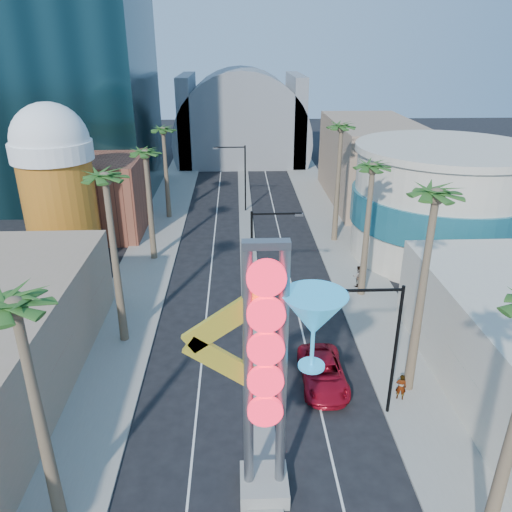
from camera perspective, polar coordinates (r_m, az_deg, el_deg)
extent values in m
cube|color=gray|center=(53.15, -11.30, 1.90)|extent=(5.00, 100.00, 0.15)
cube|color=gray|center=(53.52, 9.23, 2.22)|extent=(5.00, 100.00, 0.15)
cube|color=gray|center=(55.28, -1.07, 3.23)|extent=(1.60, 84.00, 0.15)
cube|color=brown|center=(56.06, -17.79, 6.61)|extent=(10.00, 10.00, 8.00)
cube|color=#987F62|center=(65.71, 13.02, 10.42)|extent=(10.00, 20.00, 10.00)
cylinder|color=#C18319|center=(48.78, -21.35, 4.89)|extent=(6.40, 6.40, 10.00)
cylinder|color=white|center=(47.48, -22.32, 11.06)|extent=(7.00, 7.00, 1.60)
sphere|color=white|center=(47.33, -22.47, 12.00)|extent=(6.60, 6.60, 6.60)
cylinder|color=beige|center=(49.88, 20.36, 5.43)|extent=(16.00, 16.00, 10.00)
cylinder|color=#227186|center=(49.88, 20.36, 5.43)|extent=(16.60, 16.60, 3.00)
cylinder|color=beige|center=(48.62, 21.25, 11.36)|extent=(16.60, 16.60, 0.60)
cylinder|color=slate|center=(87.18, -1.62, 13.47)|extent=(22.00, 16.00, 22.00)
cube|color=slate|center=(87.06, -7.79, 15.26)|extent=(2.00, 16.00, 14.00)
cube|color=slate|center=(87.28, 4.50, 15.41)|extent=(2.00, 16.00, 14.00)
cube|color=gray|center=(25.32, 0.93, -24.69)|extent=(2.20, 2.20, 0.80)
cylinder|color=slate|center=(21.14, -0.91, -13.67)|extent=(0.44, 0.44, 12.00)
cylinder|color=slate|center=(21.21, 2.98, -13.56)|extent=(0.44, 0.44, 12.00)
cube|color=slate|center=(18.21, 1.17, 1.33)|extent=(1.80, 0.50, 0.30)
cylinder|color=red|center=(18.38, 1.21, -2.54)|extent=(1.50, 0.25, 1.50)
cylinder|color=red|center=(19.12, 1.17, -6.72)|extent=(1.50, 0.25, 1.50)
cylinder|color=red|center=(19.94, 1.13, -10.57)|extent=(1.50, 0.25, 1.50)
cylinder|color=red|center=(20.85, 1.09, -14.09)|extent=(1.50, 0.25, 1.50)
cylinder|color=red|center=(21.84, 1.06, -17.31)|extent=(1.50, 0.25, 1.50)
cube|color=yellow|center=(19.63, -3.61, -7.42)|extent=(3.47, 0.25, 2.80)
cube|color=yellow|center=(20.73, -3.47, -12.17)|extent=(3.47, 0.25, 2.80)
cone|color=#249AD0|center=(19.74, 6.65, -6.68)|extent=(2.60, 2.60, 1.80)
cylinder|color=#249AD0|center=(20.59, 6.44, -10.53)|extent=(0.16, 0.16, 1.60)
cylinder|color=#249AD0|center=(21.04, 6.34, -12.33)|extent=(1.10, 1.10, 0.12)
cylinder|color=black|center=(37.14, -0.48, -0.74)|extent=(0.18, 0.18, 8.00)
cube|color=black|center=(35.84, 2.39, 4.85)|extent=(3.60, 0.12, 0.12)
cube|color=slate|center=(36.03, 4.93, 4.72)|extent=(0.60, 0.25, 0.18)
cylinder|color=black|center=(59.82, -1.23, 8.76)|extent=(0.18, 0.18, 8.00)
cube|color=black|center=(58.96, -3.06, 12.31)|extent=(3.60, 0.12, 0.12)
cube|color=slate|center=(59.02, -4.64, 12.18)|extent=(0.60, 0.25, 0.18)
cylinder|color=black|center=(27.90, 15.59, -10.66)|extent=(0.18, 0.18, 8.00)
cube|color=black|center=(25.54, 13.03, -3.83)|extent=(3.24, 0.12, 0.12)
cube|color=slate|center=(25.25, 9.85, -4.13)|extent=(0.60, 0.25, 0.18)
cylinder|color=brown|center=(22.60, -23.41, -17.17)|extent=(0.40, 0.40, 10.50)
sphere|color=#234E1A|center=(19.77, -25.84, -5.40)|extent=(2.40, 2.40, 2.40)
cylinder|color=brown|center=(33.71, -15.74, -1.05)|extent=(0.40, 0.40, 11.50)
sphere|color=#234E1A|center=(31.83, -16.87, 8.40)|extent=(2.40, 2.40, 2.40)
cylinder|color=brown|center=(46.78, -12.02, 5.26)|extent=(0.40, 0.40, 10.00)
sphere|color=#234E1A|center=(45.50, -12.56, 11.24)|extent=(2.40, 2.40, 2.40)
cylinder|color=brown|center=(58.17, -10.21, 8.99)|extent=(0.40, 0.40, 10.00)
sphere|color=#234E1A|center=(57.15, -10.58, 13.84)|extent=(2.40, 2.40, 2.40)
cylinder|color=brown|center=(21.96, 27.09, -18.46)|extent=(0.40, 0.40, 11.00)
cylinder|color=brown|center=(29.07, 18.28, -4.93)|extent=(0.40, 0.40, 12.00)
sphere|color=#234E1A|center=(26.87, 19.89, 6.41)|extent=(2.40, 2.40, 2.40)
cylinder|color=brown|center=(39.77, 12.50, 2.32)|extent=(0.40, 0.40, 10.50)
sphere|color=#234E1A|center=(38.23, 13.19, 9.67)|extent=(2.40, 2.40, 2.40)
cylinder|color=brown|center=(50.71, 9.30, 7.78)|extent=(0.40, 0.40, 11.50)
sphere|color=#234E1A|center=(49.49, 9.75, 14.19)|extent=(2.40, 2.40, 2.40)
imported|color=#A90D1F|center=(31.19, 7.66, -13.07)|extent=(2.62, 5.64, 1.57)
imported|color=gray|center=(30.71, 16.23, -14.16)|extent=(0.69, 0.55, 1.65)
imported|color=gray|center=(42.55, 11.56, -2.28)|extent=(1.01, 0.84, 1.86)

